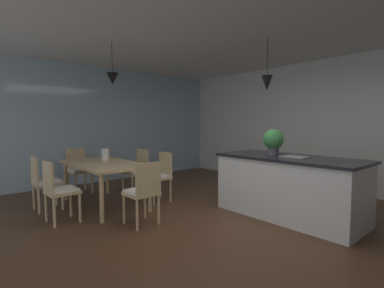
{
  "coord_description": "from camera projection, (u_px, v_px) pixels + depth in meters",
  "views": [
    {
      "loc": [
        2.46,
        -2.74,
        1.39
      ],
      "look_at": [
        -0.82,
        0.11,
        1.07
      ],
      "focal_mm": 26.61,
      "sensor_mm": 36.0,
      "label": 1
    }
  ],
  "objects": [
    {
      "name": "ground_plane",
      "position": [
        227.0,
        230.0,
        3.75
      ],
      "size": [
        10.0,
        8.4,
        0.04
      ],
      "primitive_type": "cube",
      "color": "#4C301E"
    },
    {
      "name": "ceiling_slab",
      "position": [
        229.0,
        13.0,
        3.54
      ],
      "size": [
        10.0,
        8.4,
        0.12
      ],
      "primitive_type": "cube",
      "color": "silver"
    },
    {
      "name": "wall_back_kitchen",
      "position": [
        336.0,
        125.0,
        5.78
      ],
      "size": [
        10.0,
        0.12,
        2.7
      ],
      "primitive_type": "cube",
      "color": "silver",
      "rests_on": "ground_plane"
    },
    {
      "name": "window_wall_left_glazing",
      "position": [
        99.0,
        125.0,
        6.71
      ],
      "size": [
        0.06,
        8.4,
        2.7
      ],
      "primitive_type": "cube",
      "color": "#9EB7C6",
      "rests_on": "ground_plane"
    },
    {
      "name": "dining_table",
      "position": [
        105.0,
        167.0,
        4.77
      ],
      "size": [
        1.71,
        0.94,
        0.73
      ],
      "color": "tan",
      "rests_on": "ground_plane"
    },
    {
      "name": "chair_near_left",
      "position": [
        44.0,
        181.0,
        4.52
      ],
      "size": [
        0.4,
        0.4,
        0.87
      ],
      "color": "tan",
      "rests_on": "ground_plane"
    },
    {
      "name": "chair_far_right",
      "position": [
        159.0,
        175.0,
        5.04
      ],
      "size": [
        0.42,
        0.42,
        0.87
      ],
      "color": "tan",
      "rests_on": "ground_plane"
    },
    {
      "name": "chair_window_end",
      "position": [
        79.0,
        169.0,
        5.7
      ],
      "size": [
        0.42,
        0.42,
        0.87
      ],
      "color": "tan",
      "rests_on": "ground_plane"
    },
    {
      "name": "chair_kitchen_end",
      "position": [
        143.0,
        191.0,
        3.86
      ],
      "size": [
        0.41,
        0.41,
        0.87
      ],
      "color": "tan",
      "rests_on": "ground_plane"
    },
    {
      "name": "chair_far_left",
      "position": [
        137.0,
        169.0,
        5.62
      ],
      "size": [
        0.42,
        0.42,
        0.87
      ],
      "color": "tan",
      "rests_on": "ground_plane"
    },
    {
      "name": "chair_near_right",
      "position": [
        59.0,
        189.0,
        3.94
      ],
      "size": [
        0.42,
        0.42,
        0.87
      ],
      "color": "tan",
      "rests_on": "ground_plane"
    },
    {
      "name": "kitchen_island",
      "position": [
        288.0,
        186.0,
        4.21
      ],
      "size": [
        2.1,
        0.93,
        0.91
      ],
      "color": "silver",
      "rests_on": "ground_plane"
    },
    {
      "name": "pendant_over_table",
      "position": [
        112.0,
        79.0,
        4.64
      ],
      "size": [
        0.19,
        0.19,
        0.68
      ],
      "color": "black"
    },
    {
      "name": "pendant_over_island_main",
      "position": [
        267.0,
        83.0,
        4.4
      ],
      "size": [
        0.17,
        0.17,
        0.81
      ],
      "color": "black"
    },
    {
      "name": "potted_plant_on_island",
      "position": [
        273.0,
        140.0,
        4.36
      ],
      "size": [
        0.31,
        0.31,
        0.4
      ],
      "color": "#4C4C51",
      "rests_on": "kitchen_island"
    },
    {
      "name": "vase_on_dining_table",
      "position": [
        105.0,
        155.0,
        5.02
      ],
      "size": [
        0.13,
        0.13,
        0.21
      ],
      "color": "silver",
      "rests_on": "dining_table"
    }
  ]
}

